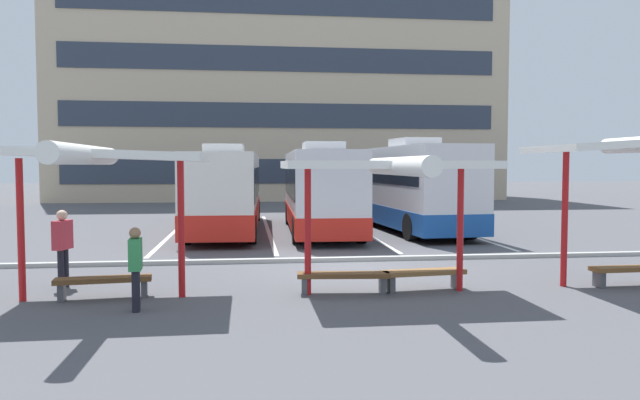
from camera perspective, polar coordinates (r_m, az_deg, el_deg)
ground_plane at (r=15.85m, az=3.37°, el=-6.63°), size 160.00×160.00×0.00m
terminal_building at (r=51.49m, az=-3.83°, el=11.87°), size 34.91×11.76×23.50m
coach_bus_0 at (r=25.37m, az=-8.76°, el=0.76°), size 2.93×12.06×3.54m
coach_bus_1 at (r=24.43m, az=0.01°, el=0.82°), size 2.85×10.36×3.61m
coach_bus_2 at (r=26.51m, az=7.75°, el=1.23°), size 3.38×12.25×3.83m
lane_stripe_0 at (r=25.36m, az=-13.64°, el=-2.96°), size 0.16×14.00×0.01m
lane_stripe_1 at (r=25.20m, az=-4.92°, el=-2.92°), size 0.16×14.00×0.01m
lane_stripe_2 at (r=25.63m, az=3.71°, el=-2.81°), size 0.16×14.00×0.01m
lane_stripe_3 at (r=26.61m, az=11.87°, el=-2.65°), size 0.16×14.00×0.01m
waiting_shelter_0 at (r=12.72m, az=-20.29°, el=3.76°), size 4.15×4.73×3.11m
bench_0 at (r=13.21m, az=-19.79°, el=-7.33°), size 1.94×0.65×0.45m
waiting_shelter_1 at (r=12.64m, az=6.48°, el=3.02°), size 4.33×4.47×2.90m
bench_1 at (r=12.95m, az=2.23°, el=-7.34°), size 1.99×0.60×0.45m
bench_2 at (r=13.46m, az=9.79°, el=-6.99°), size 1.90×0.64×0.45m
waiting_shelter_2 at (r=15.19m, az=27.84°, el=4.41°), size 4.09×4.45×3.43m
bench_3 at (r=15.44m, az=27.40°, el=-5.99°), size 1.91×0.47×0.45m
platform_kerb at (r=17.26m, az=2.50°, el=-5.61°), size 44.00×0.24×0.12m
waiting_passenger_0 at (r=11.82m, az=-17.05°, el=-5.76°), size 0.26×0.47×1.58m
waiting_passenger_1 at (r=14.63m, az=-23.16°, el=-3.71°), size 0.35×0.54×1.74m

